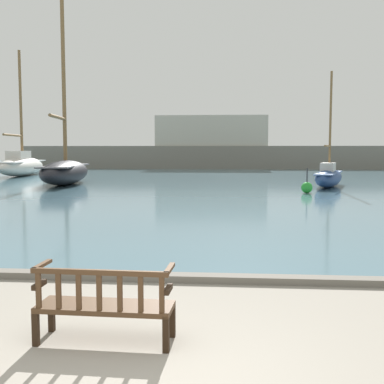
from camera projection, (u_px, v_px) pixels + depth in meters
The scene contains 8 objects.
harbor_water at pixel (223, 172), 48.17m from camera, with size 100.00×80.00×0.08m, color slate.
quay_edge_kerb at pixel (180, 278), 8.31m from camera, with size 40.00×0.30×0.12m, color slate.
park_bench at pixel (104, 304), 5.64m from camera, with size 1.62×0.58×0.92m.
sailboat_nearest_port at pixel (21, 165), 39.77m from camera, with size 3.17×9.39×10.26m.
sailboat_nearest_starboard at pixel (329, 176), 27.98m from camera, with size 3.07×5.87×6.67m.
sailboat_far_starboard at pixel (65, 170), 29.97m from camera, with size 3.36×8.33×11.48m.
channel_buoy at pixel (307, 187), 24.01m from camera, with size 0.56×0.56×1.26m.
far_breakwater at pixel (221, 152), 53.78m from camera, with size 45.71×2.40×6.01m.
Camera 1 is at (0.87, -4.26, 2.27)m, focal length 45.00 mm.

